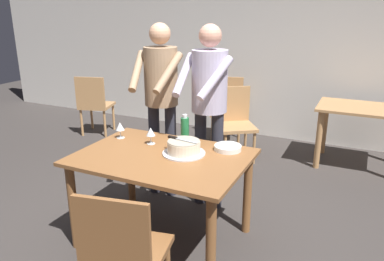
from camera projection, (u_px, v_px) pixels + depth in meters
ground_plane at (164, 238)px, 3.18m from camera, size 14.00×14.00×0.00m
back_wall at (267, 44)px, 5.38m from camera, size 10.00×0.12×2.70m
main_dining_table at (162, 169)px, 2.98m from camera, size 1.32×0.95×0.75m
cake_on_platter at (184, 148)px, 2.96m from camera, size 0.34×0.34×0.11m
cake_knife at (176, 138)px, 2.98m from camera, size 0.27×0.07×0.02m
plate_stack at (228, 148)px, 3.05m from camera, size 0.22×0.22×0.04m
wine_glass_near at (151, 132)px, 3.16m from camera, size 0.08×0.08×0.14m
wine_glass_far at (120, 127)px, 3.30m from camera, size 0.08×0.08×0.14m
water_bottle at (185, 130)px, 3.19m from camera, size 0.07×0.07×0.25m
person_cutting_cake at (209, 98)px, 3.39m from camera, size 0.46×0.57×1.72m
person_standing_beside at (161, 92)px, 3.62m from camera, size 0.47×0.56×1.72m
chair_near_side at (124, 251)px, 2.21m from camera, size 0.52×0.52×0.90m
background_table at (361, 120)px, 4.46m from camera, size 1.00×0.70×0.74m
background_chair_0 at (227, 107)px, 5.40m from camera, size 0.55×0.55×0.90m
background_chair_1 at (94, 103)px, 5.63m from camera, size 0.55×0.55×0.90m
background_chair_2 at (235, 120)px, 4.75m from camera, size 0.61×0.61×0.90m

